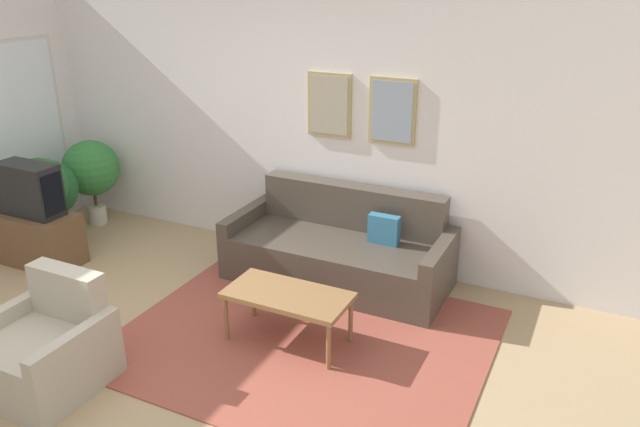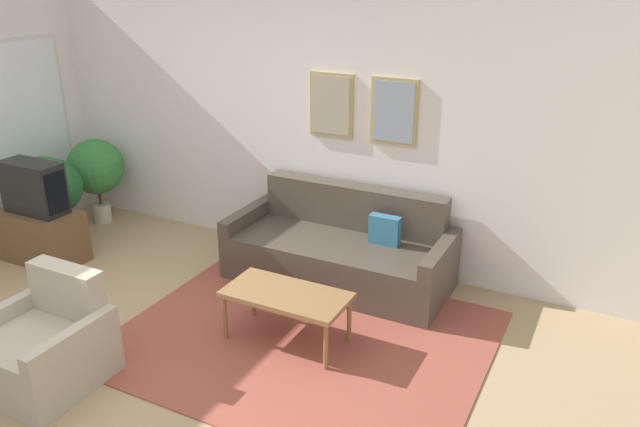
{
  "view_description": "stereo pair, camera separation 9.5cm",
  "coord_description": "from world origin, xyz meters",
  "px_view_note": "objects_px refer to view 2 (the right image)",
  "views": [
    {
      "loc": [
        3.04,
        -2.79,
        2.76
      ],
      "look_at": [
        0.95,
        1.52,
        0.85
      ],
      "focal_mm": 35.0,
      "sensor_mm": 36.0,
      "label": 1
    },
    {
      "loc": [
        3.13,
        -2.75,
        2.76
      ],
      "look_at": [
        0.95,
        1.52,
        0.85
      ],
      "focal_mm": 35.0,
      "sensor_mm": 36.0,
      "label": 2
    }
  ],
  "objects_px": {
    "couch": "(341,251)",
    "tv": "(34,187)",
    "coffee_table": "(286,297)",
    "potted_plant_tall": "(45,187)",
    "armchair": "(45,347)"
  },
  "relations": [
    {
      "from": "tv",
      "to": "coffee_table",
      "type": "bearing_deg",
      "value": -3.24
    },
    {
      "from": "coffee_table",
      "to": "potted_plant_tall",
      "type": "xyz_separation_m",
      "value": [
        -3.11,
        0.45,
        0.26
      ]
    },
    {
      "from": "tv",
      "to": "armchair",
      "type": "xyz_separation_m",
      "value": [
        1.62,
        -1.36,
        -0.51
      ]
    },
    {
      "from": "couch",
      "to": "tv",
      "type": "distance_m",
      "value": 3.03
    },
    {
      "from": "coffee_table",
      "to": "tv",
      "type": "height_order",
      "value": "tv"
    },
    {
      "from": "coffee_table",
      "to": "potted_plant_tall",
      "type": "distance_m",
      "value": 3.15
    },
    {
      "from": "armchair",
      "to": "couch",
      "type": "bearing_deg",
      "value": 68.48
    },
    {
      "from": "armchair",
      "to": "potted_plant_tall",
      "type": "height_order",
      "value": "potted_plant_tall"
    },
    {
      "from": "coffee_table",
      "to": "potted_plant_tall",
      "type": "bearing_deg",
      "value": 171.73
    },
    {
      "from": "coffee_table",
      "to": "potted_plant_tall",
      "type": "height_order",
      "value": "potted_plant_tall"
    },
    {
      "from": "tv",
      "to": "potted_plant_tall",
      "type": "distance_m",
      "value": 0.38
    },
    {
      "from": "couch",
      "to": "coffee_table",
      "type": "bearing_deg",
      "value": -86.51
    },
    {
      "from": "potted_plant_tall",
      "to": "armchair",
      "type": "bearing_deg",
      "value": -41.95
    },
    {
      "from": "couch",
      "to": "tv",
      "type": "height_order",
      "value": "tv"
    },
    {
      "from": "couch",
      "to": "tv",
      "type": "xyz_separation_m",
      "value": [
        -2.82,
        -0.97,
        0.48
      ]
    }
  ]
}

